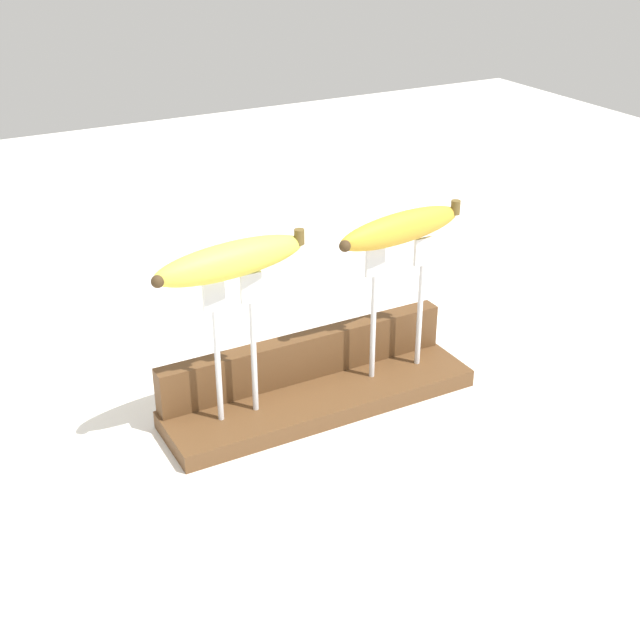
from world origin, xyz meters
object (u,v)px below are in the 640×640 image
at_px(fork_stand_right, 400,297).
at_px(banana_raised_right, 403,229).
at_px(fork_stand_left, 236,336).
at_px(banana_raised_left, 233,262).

distance_m(fork_stand_right, banana_raised_right, 0.09).
xyz_separation_m(fork_stand_left, fork_stand_right, (0.22, -0.00, -0.00)).
bearing_deg(banana_raised_left, banana_raised_right, -0.00).
height_order(fork_stand_right, banana_raised_left, banana_raised_left).
height_order(fork_stand_left, banana_raised_left, banana_raised_left).
bearing_deg(banana_raised_left, fork_stand_left, 7.03).
xyz_separation_m(fork_stand_left, banana_raised_right, (0.22, -0.00, 0.09)).
bearing_deg(banana_raised_right, fork_stand_left, 180.00).
relative_size(fork_stand_left, banana_raised_right, 0.94).
bearing_deg(fork_stand_left, banana_raised_left, -172.97).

